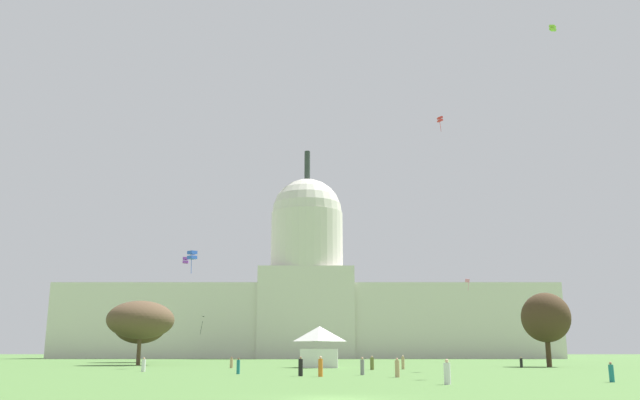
# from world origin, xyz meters

# --- Properties ---
(ground_plane) EXTENTS (800.00, 800.00, 0.00)m
(ground_plane) POSITION_xyz_m (0.00, 0.00, 0.00)
(ground_plane) COLOR #4C7538
(capitol_building) EXTENTS (148.51, 22.33, 64.52)m
(capitol_building) POSITION_xyz_m (-4.71, 167.33, 16.79)
(capitol_building) COLOR beige
(capitol_building) RESTS_ON ground_plane
(event_tent) EXTENTS (5.46, 6.21, 5.54)m
(event_tent) POSITION_xyz_m (-0.71, 59.12, 2.80)
(event_tent) COLOR white
(event_tent) RESTS_ON ground_plane
(tree_west_near) EXTENTS (11.89, 11.28, 10.81)m
(tree_west_near) POSITION_xyz_m (-36.12, 98.17, 7.17)
(tree_west_near) COLOR #42301E
(tree_west_near) RESTS_ON ground_plane
(tree_east_mid) EXTENTS (9.59, 9.65, 10.49)m
(tree_east_mid) POSITION_xyz_m (32.11, 63.29, 6.91)
(tree_east_mid) COLOR #42301E
(tree_east_mid) RESTS_ON ground_plane
(tree_west_mid) EXTENTS (14.31, 14.03, 10.08)m
(tree_west_mid) POSITION_xyz_m (-29.39, 73.48, 7.04)
(tree_west_mid) COLOR brown
(tree_west_mid) RESTS_ON ground_plane
(person_white_lawn_far_left) EXTENTS (0.64, 0.64, 1.69)m
(person_white_lawn_far_left) POSITION_xyz_m (8.01, 13.26, 0.76)
(person_white_lawn_far_left) COLOR silver
(person_white_lawn_far_left) RESTS_ON ground_plane
(person_white_mid_right) EXTENTS (0.60, 0.60, 1.53)m
(person_white_mid_right) POSITION_xyz_m (-19.99, 41.12, 0.69)
(person_white_mid_right) COLOR silver
(person_white_mid_right) RESTS_ON ground_plane
(person_teal_back_center) EXTENTS (0.50, 0.50, 1.45)m
(person_teal_back_center) POSITION_xyz_m (20.66, 16.67, 0.66)
(person_teal_back_center) COLOR #1E757A
(person_teal_back_center) RESTS_ON ground_plane
(person_grey_front_right) EXTENTS (0.39, 0.39, 1.65)m
(person_grey_front_right) POSITION_xyz_m (3.36, 30.96, 0.76)
(person_grey_front_right) COLOR gray
(person_grey_front_right) RESTS_ON ground_plane
(person_tan_front_center) EXTENTS (0.50, 0.50, 1.64)m
(person_tan_front_center) POSITION_xyz_m (6.04, 25.62, 0.75)
(person_tan_front_center) COLOR tan
(person_tan_front_center) RESTS_ON ground_plane
(person_orange_edge_east) EXTENTS (0.56, 0.56, 1.78)m
(person_orange_edge_east) POSITION_xyz_m (-0.60, 27.03, 0.82)
(person_orange_edge_east) COLOR orange
(person_orange_edge_east) RESTS_ON ground_plane
(person_olive_mid_left) EXTENTS (0.53, 0.53, 1.65)m
(person_olive_mid_left) POSITION_xyz_m (5.62, 48.12, 0.74)
(person_olive_mid_left) COLOR olive
(person_olive_mid_left) RESTS_ON ground_plane
(person_black_front_left) EXTENTS (0.43, 0.43, 1.45)m
(person_black_front_left) POSITION_xyz_m (26.49, 57.89, 0.65)
(person_black_front_left) COLOR black
(person_black_front_left) RESTS_ON ground_plane
(person_black_near_tree_west) EXTENTS (0.52, 0.52, 1.71)m
(person_black_near_tree_west) POSITION_xyz_m (-2.39, 28.16, 0.78)
(person_black_near_tree_west) COLOR black
(person_black_near_tree_west) RESTS_ON ground_plane
(person_tan_edge_west) EXTENTS (0.51, 0.51, 1.71)m
(person_tan_edge_west) POSITION_xyz_m (9.64, 50.59, 0.78)
(person_tan_edge_west) COLOR tan
(person_tan_edge_west) RESTS_ON ground_plane
(person_teal_back_right) EXTENTS (0.38, 0.38, 1.56)m
(person_teal_back_right) POSITION_xyz_m (-8.69, 33.59, 0.72)
(person_teal_back_right) COLOR #1E757A
(person_teal_back_right) RESTS_ON ground_plane
(person_tan_lawn_far_right) EXTENTS (0.52, 0.52, 1.45)m
(person_tan_lawn_far_right) POSITION_xyz_m (-12.33, 56.08, 0.65)
(person_tan_lawn_far_right) COLOR tan
(person_tan_lawn_far_right) RESTS_ON ground_plane
(kite_black_low) EXTENTS (1.06, 1.39, 4.34)m
(kite_black_low) POSITION_xyz_m (-30.38, 132.47, 10.09)
(kite_black_low) COLOR black
(kite_red_high) EXTENTS (1.14, 1.10, 3.04)m
(kite_red_high) POSITION_xyz_m (22.05, 83.89, 44.85)
(kite_red_high) COLOR red
(kite_blue_low) EXTENTS (1.40, 1.40, 3.11)m
(kite_blue_low) POSITION_xyz_m (-18.09, 55.71, 14.95)
(kite_blue_low) COLOR blue
(kite_pink_low) EXTENTS (0.91, 0.70, 2.66)m
(kite_pink_low) POSITION_xyz_m (32.38, 113.48, 17.32)
(kite_pink_low) COLOR pink
(kite_violet_low) EXTENTS (0.95, 0.93, 0.99)m
(kite_violet_low) POSITION_xyz_m (-21.74, 69.20, 16.07)
(kite_violet_low) COLOR purple
(kite_lime_high) EXTENTS (1.10, 1.10, 0.98)m
(kite_lime_high) POSITION_xyz_m (32.63, 52.61, 47.21)
(kite_lime_high) COLOR #8CD133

